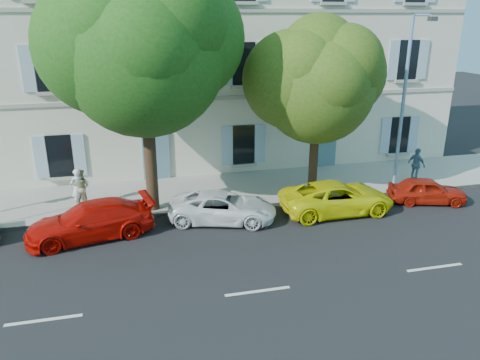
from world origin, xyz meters
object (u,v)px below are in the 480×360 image
object	(u,v)px
street_lamp	(406,95)
tree_left	(143,55)
car_yellow_supercar	(337,198)
car_red_coupe	(90,221)
car_red_hatchback	(427,191)
pedestrian_b	(81,187)
pedestrian_a	(78,188)
tree_right	(317,87)
car_white_coupe	(223,207)
pedestrian_c	(416,164)

from	to	relation	value
street_lamp	tree_left	bearing A→B (deg)	178.76
car_yellow_supercar	car_red_coupe	bearing A→B (deg)	89.78
tree_left	street_lamp	xyz separation A→B (m)	(11.10, -0.24, -1.88)
car_red_hatchback	pedestrian_b	size ratio (longest dim) A/B	2.05
street_lamp	pedestrian_a	distance (m)	14.60
tree_left	tree_right	bearing A→B (deg)	1.08
car_red_hatchback	street_lamp	world-z (taller)	street_lamp
car_white_coupe	car_yellow_supercar	xyz separation A→B (m)	(4.77, -0.25, 0.07)
tree_right	street_lamp	world-z (taller)	street_lamp
car_red_coupe	pedestrian_a	size ratio (longest dim) A/B	2.76
car_red_coupe	car_red_hatchback	distance (m)	14.10
tree_left	pedestrian_a	distance (m)	6.26
car_yellow_supercar	tree_left	bearing A→B (deg)	75.59
car_white_coupe	pedestrian_c	xyz separation A→B (m)	(10.03, 2.19, 0.37)
tree_left	tree_right	size ratio (longest dim) A/B	1.30
car_red_hatchback	tree_left	bearing A→B (deg)	97.53
car_white_coupe	tree_left	xyz separation A→B (m)	(-2.65, 1.57, 5.80)
tree_right	car_white_coupe	bearing A→B (deg)	-159.07
car_white_coupe	tree_right	world-z (taller)	tree_right
tree_right	pedestrian_c	size ratio (longest dim) A/B	4.64
car_red_hatchback	street_lamp	xyz separation A→B (m)	(-0.61, 1.50, 3.95)
car_white_coupe	pedestrian_b	world-z (taller)	pedestrian_b
car_white_coupe	street_lamp	world-z (taller)	street_lamp
tree_left	car_white_coupe	bearing A→B (deg)	-30.68
street_lamp	pedestrian_b	xyz separation A→B (m)	(-14.02, 1.33, -3.56)
tree_right	pedestrian_c	xyz separation A→B (m)	(5.57, 0.49, -3.99)
car_red_coupe	tree_right	bearing A→B (deg)	90.53
car_red_coupe	pedestrian_a	distance (m)	2.93
car_red_coupe	street_lamp	size ratio (longest dim) A/B	0.60
pedestrian_c	car_white_coupe	bearing A→B (deg)	82.96
car_yellow_supercar	pedestrian_a	xyz separation A→B (m)	(-10.43, 2.77, 0.33)
car_red_hatchback	tree_right	bearing A→B (deg)	83.83
car_red_hatchback	tree_right	world-z (taller)	tree_right
car_red_hatchback	pedestrian_a	xyz separation A→B (m)	(-14.73, 2.70, 0.42)
tree_right	pedestrian_c	distance (m)	6.87
tree_left	pedestrian_a	world-z (taller)	tree_left
pedestrian_a	car_red_coupe	bearing A→B (deg)	70.50
tree_left	car_red_hatchback	bearing A→B (deg)	-8.46
pedestrian_b	pedestrian_c	bearing A→B (deg)	-163.89
car_yellow_supercar	car_red_hatchback	distance (m)	4.30
street_lamp	pedestrian_b	bearing A→B (deg)	174.56
car_red_hatchback	car_red_coupe	bearing A→B (deg)	106.59
tree_left	pedestrian_b	bearing A→B (deg)	159.42
car_red_coupe	car_yellow_supercar	size ratio (longest dim) A/B	0.97
car_white_coupe	pedestrian_b	xyz separation A→B (m)	(-5.56, 2.66, 0.36)
car_yellow_supercar	pedestrian_b	distance (m)	10.74
car_red_coupe	car_white_coupe	world-z (taller)	car_red_coupe
pedestrian_b	pedestrian_c	distance (m)	15.60
pedestrian_a	tree_right	bearing A→B (deg)	143.29
car_red_coupe	car_yellow_supercar	bearing A→B (deg)	78.90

